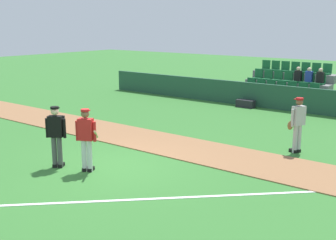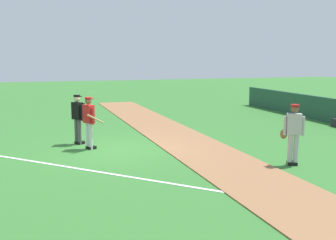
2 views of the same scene
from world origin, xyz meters
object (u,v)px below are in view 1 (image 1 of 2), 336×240
(batter_red_jersey, at_px, (86,138))
(runner_grey_jersey, at_px, (298,123))
(equipment_bag, at_px, (245,104))
(umpire_home_plate, at_px, (56,133))

(batter_red_jersey, relative_size, runner_grey_jersey, 1.00)
(batter_red_jersey, height_order, equipment_bag, batter_red_jersey)
(equipment_bag, bearing_deg, umpire_home_plate, -90.23)
(batter_red_jersey, distance_m, runner_grey_jersey, 6.53)
(batter_red_jersey, height_order, umpire_home_plate, same)
(umpire_home_plate, relative_size, runner_grey_jersey, 1.00)
(runner_grey_jersey, bearing_deg, equipment_bag, 129.64)
(umpire_home_plate, bearing_deg, batter_red_jersey, 15.76)
(umpire_home_plate, bearing_deg, runner_grey_jersey, 48.72)
(runner_grey_jersey, distance_m, equipment_bag, 7.55)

